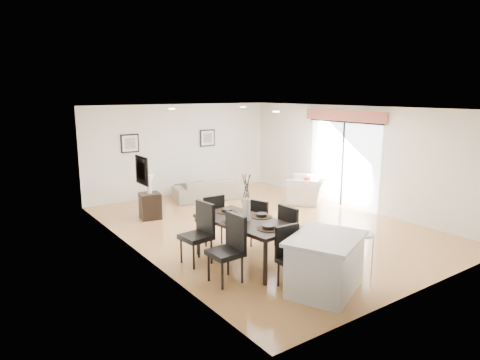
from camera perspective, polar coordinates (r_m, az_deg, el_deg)
ground at (r=9.97m, az=3.09°, el=-6.14°), size 8.00×8.00×0.00m
wall_back at (r=12.99m, az=-7.83°, el=4.03°), size 6.00×0.04×2.70m
wall_front at (r=7.04m, az=23.80°, el=-3.27°), size 6.00×0.04×2.70m
wall_left at (r=8.17m, az=-13.59°, el=-0.64°), size 0.04×8.00×2.70m
wall_right at (r=11.73m, az=14.78°, el=2.95°), size 0.04×8.00×2.70m
ceiling at (r=9.51m, az=3.26°, el=9.56°), size 6.00×8.00×0.02m
sofa at (r=12.35m, az=-4.00°, el=-1.22°), size 2.19×1.23×0.60m
armchair at (r=12.10m, az=8.92°, el=-1.30°), size 1.49×1.46×0.73m
courtyard_plant_a at (r=13.64m, az=25.71°, el=-0.89°), size 0.81×0.76×0.72m
courtyard_plant_b at (r=14.65m, az=19.51°, el=0.27°), size 0.47×0.47×0.66m
dining_table at (r=7.70m, az=0.85°, el=-5.93°), size 1.18×2.02×0.80m
dining_chair_wnear at (r=6.99m, az=-1.34°, el=-8.60°), size 0.52×0.52×1.11m
dining_chair_wfar at (r=7.77m, az=-5.34°, el=-6.57°), size 0.55×0.55×1.11m
dining_chair_enear at (r=7.78m, az=7.00°, el=-6.75°), size 0.49×0.49×1.07m
dining_chair_efar at (r=8.48m, az=2.81°, el=-5.45°), size 0.56×0.56×0.99m
dining_chair_head at (r=6.88m, az=6.80°, el=-9.67°), size 0.47×0.47×0.98m
dining_chair_foot at (r=8.68m, az=-3.82°, el=-4.90°), size 0.49×0.49×1.03m
vase at (r=7.58m, az=0.86°, el=-2.87°), size 1.08×1.65×0.84m
coffee_table at (r=12.72m, az=-6.21°, el=-1.39°), size 0.98×0.60×0.39m
side_table at (r=10.69m, az=-11.89°, el=-3.39°), size 0.55×0.55×0.63m
table_lamp at (r=10.56m, az=-12.03°, el=-0.19°), size 0.24×0.24×0.45m
cushion at (r=11.91m, az=8.94°, el=-0.44°), size 0.34×0.26×0.33m
kitchen_island at (r=6.83m, az=11.26°, el=-10.89°), size 1.55×1.41×0.88m
bar_stool at (r=7.38m, az=16.08°, el=-7.59°), size 0.35×0.35×0.78m
framed_print_back_left at (r=12.28m, az=-14.47°, el=4.75°), size 0.52×0.04×0.52m
framed_print_back_right at (r=13.36m, az=-4.37°, el=5.61°), size 0.52×0.04×0.52m
framed_print_left_wall at (r=7.94m, az=-12.96°, el=1.25°), size 0.04×0.52×0.52m
sliding_door at (r=11.84m, az=13.62°, el=4.63°), size 0.12×2.70×2.57m
courtyard at (r=14.80m, az=20.09°, el=2.68°), size 6.00×6.00×2.00m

